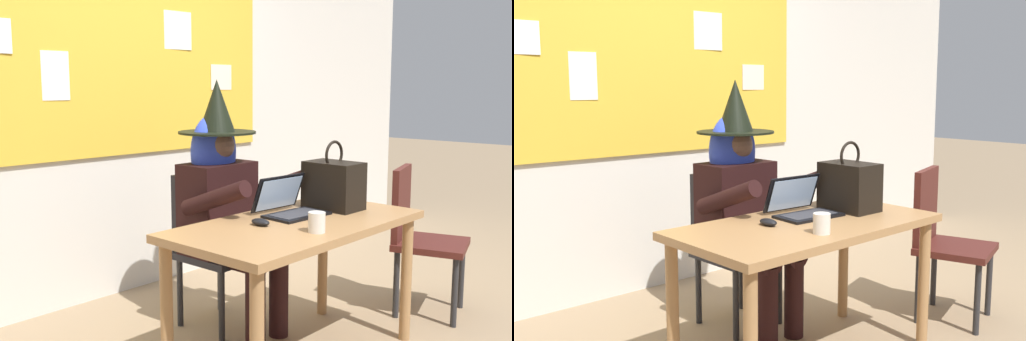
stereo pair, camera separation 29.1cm
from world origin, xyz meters
TOP-DOWN VIEW (x-y plane):
  - wall_back_bulletin at (0.00, 1.69)m, footprint 6.78×1.75m
  - desk_main at (-0.07, 0.12)m, footprint 1.36×0.71m
  - chair_at_desk at (-0.01, 0.83)m, footprint 0.44×0.44m
  - person_costumed at (-0.01, 0.70)m, footprint 0.61×0.69m
  - laptop at (0.02, 0.25)m, footprint 0.35×0.29m
  - computer_mouse at (-0.26, 0.19)m, footprint 0.06×0.11m
  - handbag at (0.31, 0.17)m, footprint 0.20×0.30m
  - coffee_mug at (-0.18, -0.09)m, footprint 0.08×0.08m
  - chair_extra_corner at (0.98, 0.01)m, footprint 0.53×0.53m

SIDE VIEW (x-z plane):
  - chair_at_desk at x=-0.01m, z-range 0.05..0.95m
  - chair_extra_corner at x=0.98m, z-range 0.06..0.97m
  - desk_main at x=-0.07m, z-range 0.27..1.01m
  - computer_mouse at x=-0.26m, z-range 0.74..0.77m
  - laptop at x=0.02m, z-range 0.68..0.88m
  - coffee_mug at x=-0.18m, z-range 0.74..0.83m
  - person_costumed at x=-0.01m, z-range 0.07..1.51m
  - handbag at x=0.31m, z-range 0.68..1.06m
  - wall_back_bulletin at x=0.00m, z-range 0.01..2.70m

